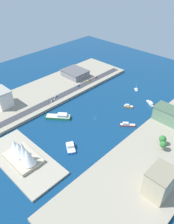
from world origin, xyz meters
TOP-DOWN VIEW (x-y plane):
  - ground_plane at (0.00, 0.00)m, footprint 440.00×440.00m
  - quay_west at (-82.44, 0.00)m, footprint 70.00×240.00m
  - quay_east at (82.44, 0.00)m, footprint 70.00×240.00m
  - peninsula_point at (2.10, 91.47)m, footprint 80.56×37.00m
  - road_strip at (59.13, 0.00)m, footprint 9.61×228.00m
  - water_taxi_orange at (-14.98, -43.10)m, footprint 11.31×8.60m
  - sailboat_small_white at (1.50, -84.49)m, footprint 8.35×7.07m
  - tugboat_red at (-34.66, -13.10)m, footprint 14.69×13.04m
  - catamaran_blue at (-16.44, 52.07)m, footprint 16.26×14.28m
  - ferry_green_doubledeck at (28.00, 28.86)m, footprint 25.90×23.12m
  - yacht_sleek_gray at (-30.43, -66.87)m, footprint 14.73×10.38m
  - warehouse_low_gray at (87.23, -52.31)m, footprint 34.40×28.83m
  - hotel_broad_white at (92.08, 60.30)m, footprint 24.74×16.94m
  - office_block_beige at (-99.75, 40.68)m, footprint 16.72×21.59m
  - terminal_long_green at (-68.79, -46.62)m, footprint 42.71×17.97m
  - pickup_red at (60.85, -69.09)m, footprint 1.90×4.43m
  - taxi_yellow_cab at (61.68, -55.09)m, footprint 2.06×4.76m
  - van_white at (56.72, 13.98)m, footprint 1.96×5.01m
  - hatchback_blue at (60.77, -33.69)m, footprint 1.99×4.82m
  - sedan_silver at (61.02, 5.39)m, footprint 2.04×4.73m
  - traffic_light_waterfront at (52.90, 23.29)m, footprint 0.36×0.36m
  - opera_landmark at (1.87, 91.47)m, footprint 34.13×22.59m
  - park_tree_cluster at (-78.19, -6.41)m, footprint 10.54×13.18m

SIDE VIEW (x-z plane):
  - ground_plane at x=0.00m, z-range 0.00..0.00m
  - peninsula_point at x=2.10m, z-range 0.00..2.00m
  - sailboat_small_white at x=1.50m, z-range -3.76..5.92m
  - tugboat_red at x=-34.66m, z-range -0.58..3.46m
  - water_taxi_orange at x=-14.98m, z-range -0.46..3.37m
  - yacht_sleek_gray at x=-30.43m, z-range -0.49..3.45m
  - quay_west at x=-82.44m, z-range 0.00..3.37m
  - quay_east at x=82.44m, z-range 0.00..3.37m
  - catamaran_blue at x=-16.44m, z-range -0.58..3.98m
  - ferry_green_doubledeck at x=28.00m, z-range -0.84..5.20m
  - road_strip at x=59.13m, z-range 3.37..3.52m
  - van_white at x=56.72m, z-range 3.52..4.93m
  - hatchback_blue at x=60.77m, z-range 3.52..4.97m
  - pickup_red at x=60.85m, z-range 3.50..5.07m
  - sedan_silver at x=61.02m, z-range 3.51..5.09m
  - taxi_yellow_cab at x=61.68m, z-range 3.50..5.11m
  - traffic_light_waterfront at x=52.90m, z-range 4.46..10.96m
  - warehouse_low_gray at x=87.23m, z-range 3.40..12.52m
  - park_tree_cluster at x=-78.19m, z-range 4.90..14.65m
  - opera_landmark at x=1.87m, z-range -1.09..21.56m
  - terminal_long_green at x=-68.79m, z-range 3.40..18.72m
  - hotel_broad_white at x=92.08m, z-range 3.40..23.77m
  - office_block_beige at x=-99.75m, z-range 3.40..26.44m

